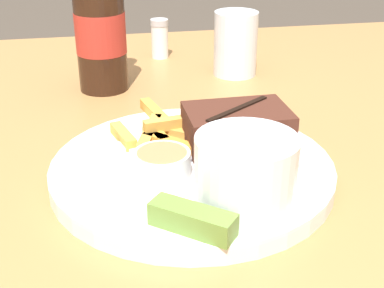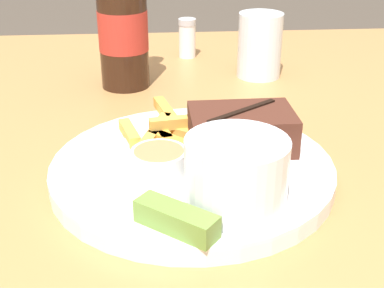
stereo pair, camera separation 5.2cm
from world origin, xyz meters
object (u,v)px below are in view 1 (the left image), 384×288
dipping_sauce_cup (162,163)px  drinking_glass (236,44)px  dinner_plate (192,170)px  coleslaw_cup (246,167)px  salt_shaker (160,38)px  beer_bottle (100,30)px  knife_utensil (195,144)px  pickle_spear (192,219)px  fork_utensil (128,147)px  steak_portion (237,127)px

dipping_sauce_cup → drinking_glass: (0.16, 0.33, 0.02)m
drinking_glass → dinner_plate: bearing=-112.1°
coleslaw_cup → salt_shaker: size_ratio=1.35×
coleslaw_cup → dipping_sauce_cup: size_ratio=1.64×
dinner_plate → dipping_sauce_cup: bearing=-144.6°
beer_bottle → salt_shaker: (0.10, 0.14, -0.05)m
knife_utensil → beer_bottle: bearing=68.4°
dinner_plate → knife_utensil: 0.04m
pickle_spear → fork_utensil: 0.16m
dinner_plate → salt_shaker: size_ratio=4.32×
steak_portion → pickle_spear: steak_portion is taller
steak_portion → beer_bottle: (-0.13, 0.25, 0.05)m
knife_utensil → steak_portion: bearing=-45.5°
steak_portion → pickle_spear: size_ratio=1.57×
knife_utensil → drinking_glass: (0.12, 0.27, 0.03)m
dipping_sauce_cup → salt_shaker: bearing=82.7°
fork_utensil → steak_portion: bearing=29.1°
coleslaw_cup → salt_shaker: coleslaw_cup is taller
coleslaw_cup → dinner_plate: bearing=111.0°
beer_bottle → salt_shaker: 0.18m
coleslaw_cup → drinking_glass: bearing=76.4°
fork_utensil → coleslaw_cup: bearing=-18.9°
pickle_spear → salt_shaker: size_ratio=1.06×
pickle_spear → knife_utensil: bearing=78.3°
drinking_glass → pickle_spear: bearing=-109.1°
knife_utensil → salt_shaker: salt_shaker is taller
dinner_plate → pickle_spear: 0.12m
knife_utensil → salt_shaker: bearing=47.1°
dinner_plate → salt_shaker: (0.02, 0.42, 0.02)m
steak_portion → salt_shaker: (-0.03, 0.38, -0.01)m
beer_bottle → drinking_glass: (0.20, 0.03, -0.04)m
fork_utensil → knife_utensil: 0.07m
dinner_plate → fork_utensil: (-0.06, 0.04, 0.01)m
coleslaw_cup → beer_bottle: beer_bottle is taller
dinner_plate → knife_utensil: size_ratio=2.07×
coleslaw_cup → fork_utensil: size_ratio=0.75×
dipping_sauce_cup → knife_utensil: dipping_sauce_cup is taller
pickle_spear → beer_bottle: bearing=98.0°
dipping_sauce_cup → fork_utensil: size_ratio=0.46×
dipping_sauce_cup → fork_utensil: dipping_sauce_cup is taller
beer_bottle → salt_shaker: beer_bottle is taller
beer_bottle → drinking_glass: size_ratio=2.50×
dinner_plate → dipping_sauce_cup: size_ratio=5.25×
dinner_plate → pickle_spear: pickle_spear is taller
salt_shaker → knife_utensil: bearing=-92.0°
steak_portion → dipping_sauce_cup: steak_portion is taller
knife_utensil → beer_bottle: (-0.09, 0.24, 0.06)m
knife_utensil → salt_shaker: size_ratio=2.09×
steak_portion → dipping_sauce_cup: 0.10m
salt_shaker → dinner_plate: bearing=-93.2°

